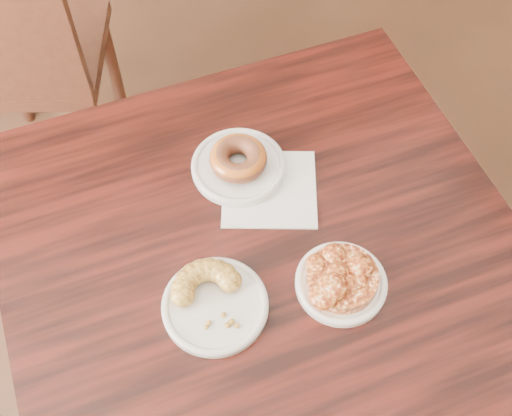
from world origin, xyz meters
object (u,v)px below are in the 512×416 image
object	(u,v)px
apple_fritter	(343,276)
cafe_table	(265,342)
chair_far	(31,53)
cruller_fragment	(214,300)
glazed_donut	(238,158)

from	to	relation	value
apple_fritter	cafe_table	bearing A→B (deg)	137.15
cafe_table	chair_far	bearing A→B (deg)	107.59
chair_far	cruller_fragment	world-z (taller)	chair_far
chair_far	apple_fritter	xyz separation A→B (m)	(0.42, -1.04, 0.33)
cafe_table	cruller_fragment	distance (m)	0.42
cafe_table	apple_fritter	bearing A→B (deg)	-44.36
chair_far	glazed_donut	size ratio (longest dim) A/B	8.90
chair_far	apple_fritter	distance (m)	1.17
chair_far	cruller_fragment	size ratio (longest dim) A/B	7.20
cruller_fragment	glazed_donut	bearing A→B (deg)	63.61
cafe_table	glazed_donut	distance (m)	0.45
glazed_donut	apple_fritter	xyz separation A→B (m)	(0.08, -0.27, -0.00)
cafe_table	chair_far	distance (m)	1.01
apple_fritter	glazed_donut	bearing A→B (deg)	106.68
cafe_table	cruller_fragment	size ratio (longest dim) A/B	6.77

